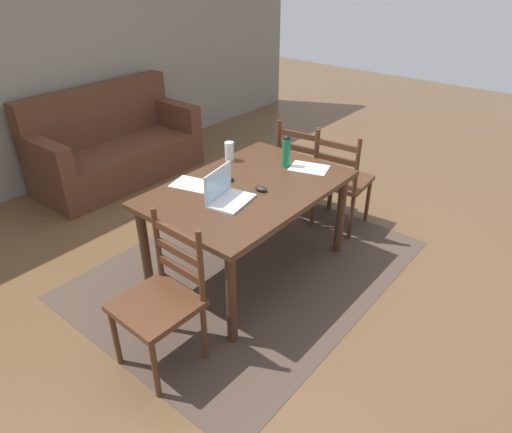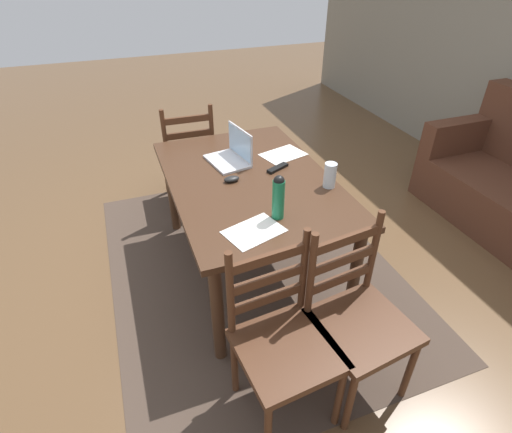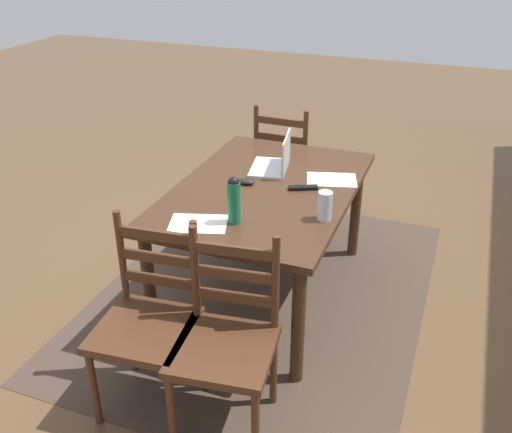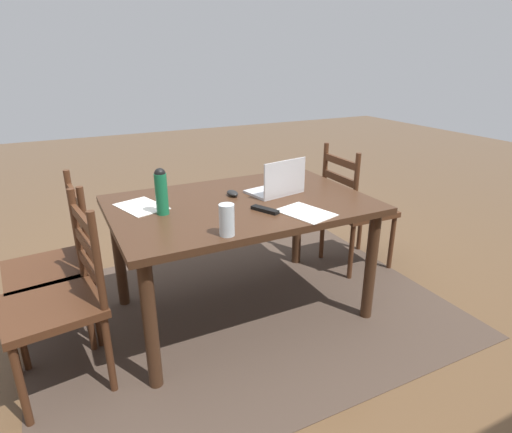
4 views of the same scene
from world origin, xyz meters
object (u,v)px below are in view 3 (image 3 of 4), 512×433
dining_table (265,201)px  computer_mouse (246,182)px  water_bottle (234,199)px  chair_right_far (226,342)px  drinking_glass (325,206)px  chair_left_near (287,164)px  chair_right_near (148,323)px  tv_remote (303,188)px  laptop (276,161)px

dining_table → computer_mouse: size_ratio=15.10×
water_bottle → computer_mouse: water_bottle is taller
chair_right_far → drinking_glass: (-0.78, 0.23, 0.36)m
dining_table → chair_left_near: (-1.04, -0.20, -0.20)m
chair_right_near → tv_remote: chair_right_near is taller
water_bottle → tv_remote: 0.57m
dining_table → tv_remote: 0.24m
dining_table → chair_right_far: chair_right_far is taller
dining_table → tv_remote: size_ratio=8.88×
drinking_glass → chair_left_near: bearing=-154.4°
dining_table → water_bottle: (0.47, 0.00, 0.22)m
drinking_glass → tv_remote: bearing=-146.5°
chair_left_near → water_bottle: water_bottle is taller
computer_mouse → chair_right_far: bearing=14.0°
computer_mouse → laptop: bearing=157.9°
tv_remote → laptop: bearing=-158.0°
chair_left_near → water_bottle: (1.51, 0.20, 0.42)m
laptop → drinking_glass: (0.54, 0.45, 0.02)m
laptop → tv_remote: bearing=47.4°
dining_table → water_bottle: size_ratio=5.85×
chair_right_far → chair_right_near: size_ratio=1.00×
chair_right_far → chair_left_near: (-2.09, -0.40, 0.00)m
water_bottle → chair_right_far: bearing=18.7°
chair_left_near → computer_mouse: (1.05, 0.08, 0.30)m
tv_remote → drinking_glass: bearing=8.1°
chair_left_near → laptop: laptop is taller
chair_left_near → drinking_glass: 1.50m
drinking_glass → chair_right_near: bearing=-39.1°
chair_right_far → water_bottle: bearing=-161.3°
water_bottle → laptop: bearing=-178.0°
water_bottle → tv_remote: bearing=157.4°
water_bottle → tv_remote: water_bottle is taller
chair_right_near → drinking_glass: chair_right_near is taller
chair_right_far → chair_right_near: (-0.00, -0.40, 0.00)m
tv_remote → dining_table: bearing=-102.4°
dining_table → laptop: (-0.27, -0.02, 0.15)m
laptop → chair_left_near: bearing=-167.1°
chair_right_far → computer_mouse: (-1.04, -0.32, 0.30)m
dining_table → water_bottle: water_bottle is taller
chair_left_near → tv_remote: (0.99, 0.42, 0.30)m
laptop → dining_table: bearing=5.3°
chair_right_near → computer_mouse: 1.09m
dining_table → chair_right_near: (1.04, -0.21, -0.20)m
chair_right_far → computer_mouse: chair_right_far is taller
chair_right_far → chair_right_near: 0.40m
dining_table → water_bottle: 0.52m
chair_left_near → tv_remote: bearing=22.8°
chair_left_near → water_bottle: 1.58m
water_bottle → chair_right_near: bearing=-19.7°
laptop → computer_mouse: laptop is taller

